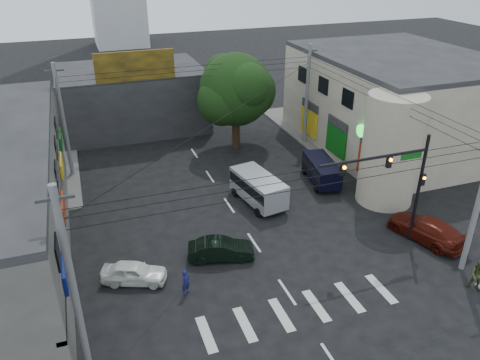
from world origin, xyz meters
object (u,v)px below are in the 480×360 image
traffic_gantry (398,176)px  white_compact (134,273)px  pedestrian_olive (479,276)px  utility_pole_far_right (307,95)px  street_tree (236,90)px  utility_pole_near_right (479,200)px  dark_sedan (221,249)px  utility_pole_far_left (64,122)px  silver_minivan (258,190)px  traffic_officer (186,282)px  utility_pole_near_left (73,285)px  navy_van (321,172)px  maroon_sedan (426,229)px

traffic_gantry → white_compact: 16.15m
pedestrian_olive → utility_pole_far_right: bearing=140.2°
street_tree → pedestrian_olive: bearing=-75.9°
utility_pole_near_right → dark_sedan: (-12.97, 5.63, -3.95)m
street_tree → utility_pole_far_left: 14.56m
street_tree → white_compact: bearing=-125.6°
traffic_gantry → silver_minivan: size_ratio=1.38×
utility_pole_far_left → white_compact: bearing=-79.5°
silver_minivan → traffic_officer: 10.83m
utility_pole_near_right → traffic_officer: utility_pole_near_right is taller
utility_pole_near_left → traffic_officer: (5.31, 3.25, -3.84)m
street_tree → traffic_officer: size_ratio=5.71×
utility_pole_far_left → white_compact: utility_pole_far_left is taller
utility_pole_far_right → pedestrian_olive: 22.56m
navy_van → utility_pole_near_right: bearing=-159.3°
utility_pole_far_right → pedestrian_olive: size_ratio=4.90×
traffic_gantry → navy_van: size_ratio=1.48×
utility_pole_far_right → traffic_officer: utility_pole_far_right is taller
pedestrian_olive → traffic_officer: bearing=-146.5°
utility_pole_far_right → dark_sedan: utility_pole_far_right is taller
maroon_sedan → silver_minivan: size_ratio=1.06×
traffic_officer → pedestrian_olive: pedestrian_olive is taller
utility_pole_near_left → silver_minivan: utility_pole_near_left is taller
traffic_gantry → maroon_sedan: bearing=-5.7°
traffic_gantry → pedestrian_olive: (2.00, -5.25, -3.89)m
utility_pole_far_right → white_compact: (-18.18, -15.31, -3.98)m
traffic_officer → utility_pole_near_right: bearing=-47.7°
pedestrian_olive → utility_pole_near_right: bearing=121.0°
street_tree → traffic_officer: (-9.19, -18.25, -4.71)m
utility_pole_near_right → pedestrian_olive: 4.11m
street_tree → dark_sedan: street_tree is taller
utility_pole_far_left → silver_minivan: size_ratio=1.76×
utility_pole_near_right → silver_minivan: utility_pole_near_right is taller
utility_pole_near_right → utility_pole_far_right: same height
utility_pole_near_left → utility_pole_far_left: same height
utility_pole_far_right → white_compact: bearing=-139.9°
utility_pole_near_left → navy_van: 22.67m
silver_minivan → street_tree: bearing=-20.0°
traffic_gantry → maroon_sedan: size_ratio=1.30×
dark_sedan → utility_pole_near_right: bearing=-99.0°
utility_pole_near_right → white_compact: 19.32m
utility_pole_far_right → pedestrian_olive: (-0.67, -22.25, -3.66)m
utility_pole_near_left → navy_van: size_ratio=1.89×
street_tree → utility_pole_near_right: utility_pole_near_right is taller
maroon_sedan → navy_van: navy_van is taller
maroon_sedan → silver_minivan: 11.57m
utility_pole_far_left → white_compact: 16.07m
street_tree → utility_pole_near_left: bearing=-124.0°
utility_pole_far_right → dark_sedan: bearing=-131.1°
street_tree → utility_pole_near_left: utility_pole_near_left is taller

